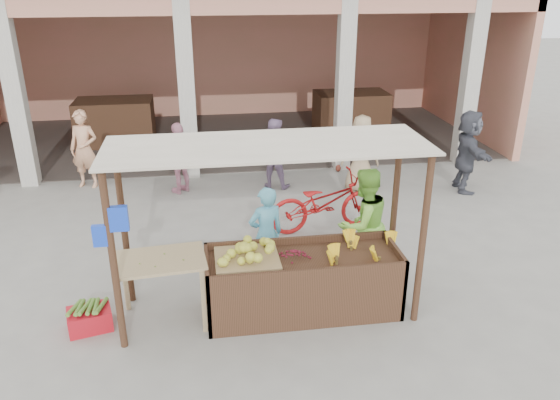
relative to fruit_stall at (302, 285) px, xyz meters
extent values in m
plane|color=slate|center=(-0.50, 0.00, -0.40)|extent=(60.00, 60.00, 0.00)
cube|color=tan|center=(-0.50, 11.40, 1.60)|extent=(14.00, 0.20, 4.00)
cube|color=tan|center=(6.40, 8.50, 1.60)|extent=(0.20, 6.00, 4.00)
cube|color=tan|center=(-0.50, 5.65, 3.35)|extent=(14.00, 0.30, 0.50)
cube|color=beige|center=(-5.00, 5.65, 1.60)|extent=(0.35, 0.35, 4.00)
cube|color=beige|center=(-1.50, 5.65, 1.60)|extent=(0.35, 0.35, 4.00)
cube|color=beige|center=(2.00, 5.65, 1.60)|extent=(0.35, 0.35, 4.00)
cube|color=beige|center=(5.00, 5.65, 1.60)|extent=(0.35, 0.35, 4.00)
cube|color=#472A1C|center=(-3.50, 8.50, 0.20)|extent=(2.00, 1.20, 1.20)
cube|color=#472A1C|center=(3.00, 8.50, 0.20)|extent=(2.00, 1.20, 1.20)
cube|color=#472A1C|center=(0.00, 0.00, 0.00)|extent=(2.60, 0.95, 0.80)
cylinder|color=#472A1C|center=(-2.35, -0.45, 0.78)|extent=(0.09, 0.09, 2.35)
cylinder|color=#472A1C|center=(1.45, -0.45, 0.78)|extent=(0.09, 0.09, 2.35)
cylinder|color=#472A1C|center=(-2.35, 0.60, 0.78)|extent=(0.09, 0.09, 2.35)
cylinder|color=#472A1C|center=(1.45, 0.60, 0.78)|extent=(0.09, 0.09, 2.35)
cube|color=beige|center=(-0.45, 0.08, 1.97)|extent=(4.00, 1.35, 0.03)
cube|color=blue|center=(-2.23, -0.45, 1.35)|extent=(0.22, 0.08, 0.30)
cube|color=blue|center=(-2.45, -0.45, 1.15)|extent=(0.18, 0.07, 0.26)
cube|color=#967B4D|center=(-0.74, 0.05, 0.43)|extent=(0.84, 0.73, 0.06)
ellipsoid|color=gold|center=(-0.74, 0.05, 0.54)|extent=(0.72, 0.63, 0.16)
ellipsoid|color=maroon|center=(-0.13, 0.02, 0.47)|extent=(0.46, 0.37, 0.15)
cube|color=tan|center=(-1.86, 0.04, 0.51)|extent=(1.21, 0.87, 0.04)
cube|color=tan|center=(-2.38, -0.29, 0.04)|extent=(0.06, 0.06, 0.89)
cube|color=tan|center=(-1.34, -0.29, 0.04)|extent=(0.06, 0.06, 0.89)
cube|color=tan|center=(-2.38, 0.38, 0.04)|extent=(0.06, 0.06, 0.89)
cube|color=tan|center=(-1.34, 0.38, 0.04)|extent=(0.06, 0.06, 0.89)
cube|color=#B5131F|center=(-2.83, -0.01, -0.26)|extent=(0.62, 0.51, 0.28)
ellipsoid|color=maroon|center=(1.88, 5.43, -0.08)|extent=(0.47, 0.47, 0.64)
ellipsoid|color=maroon|center=(2.26, 5.48, -0.08)|extent=(0.47, 0.47, 0.64)
imported|color=#52A8C3|center=(-0.38, 0.90, 0.40)|extent=(0.70, 0.59, 1.60)
imported|color=#81CA43|center=(1.05, 0.76, 0.52)|extent=(1.02, 0.81, 1.85)
imported|color=#9F1313|center=(0.86, 2.45, 0.15)|extent=(0.99, 2.18, 1.10)
imported|color=pink|center=(-1.70, 4.68, 0.40)|extent=(1.05, 0.99, 1.61)
imported|color=#9E8461|center=(2.02, 4.20, 0.51)|extent=(0.97, 0.72, 1.81)
imported|color=#42444E|center=(4.24, 3.91, 0.52)|extent=(0.96, 1.78, 1.83)
imported|color=tan|center=(-3.72, 5.33, 0.48)|extent=(0.76, 0.65, 1.75)
imported|color=gray|center=(0.26, 4.71, 0.43)|extent=(0.92, 0.72, 1.65)
camera|label=1|loc=(-1.25, -6.27, 3.94)|focal=35.00mm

